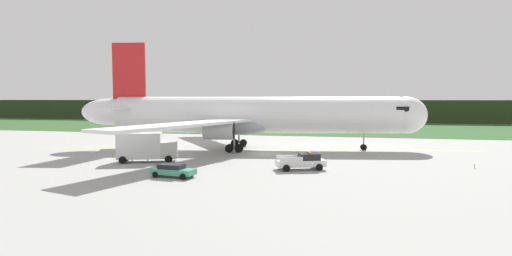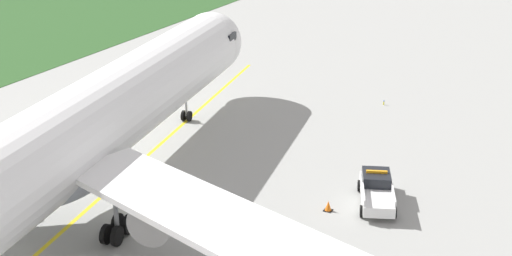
% 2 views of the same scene
% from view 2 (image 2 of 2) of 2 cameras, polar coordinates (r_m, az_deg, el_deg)
% --- Properties ---
extents(ground, '(320.00, 320.00, 0.00)m').
position_cam_2_polar(ground, '(44.82, -7.30, -6.62)').
color(ground, '#999A96').
extents(taxiway_centerline_main, '(67.40, 11.63, 0.01)m').
position_cam_2_polar(taxiway_centerline_main, '(46.00, -13.54, -6.30)').
color(taxiway_centerline_main, yellow).
rests_on(taxiway_centerline_main, ground).
extents(airliner, '(52.99, 50.92, 16.39)m').
position_cam_2_polar(airliner, '(43.42, -14.50, -0.50)').
color(airliner, white).
rests_on(airliner, ground).
extents(ops_pickup_truck, '(5.69, 3.75, 1.94)m').
position_cam_2_polar(ops_pickup_truck, '(45.46, 9.97, -5.09)').
color(ops_pickup_truck, silver).
rests_on(ops_pickup_truck, ground).
extents(apron_cone, '(0.55, 0.55, 0.69)m').
position_cam_2_polar(apron_cone, '(44.27, 6.02, -6.45)').
color(apron_cone, black).
rests_on(apron_cone, ground).
extents(taxiway_edge_light_east, '(0.12, 0.12, 0.45)m').
position_cam_2_polar(taxiway_edge_light_east, '(63.72, 10.56, 2.11)').
color(taxiway_edge_light_east, yellow).
rests_on(taxiway_edge_light_east, ground).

